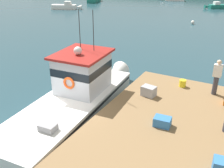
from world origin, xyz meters
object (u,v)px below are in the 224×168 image
crate_single_by_cleat (149,91)px  crate_stack_mid_dock (224,167)px  mooring_buoy_inshore (193,22)px  main_fishing_boat (77,99)px  moored_boat_near_channel (218,6)px  bait_bucket (183,83)px  crate_single_far (162,122)px  moored_boat_mid_harbor (66,6)px  deckhand_by_the_boat (217,77)px

crate_single_by_cleat → crate_stack_mid_dock: bearing=-44.1°
crate_stack_mid_dock → mooring_buoy_inshore: crate_stack_mid_dock is taller
mooring_buoy_inshore → main_fishing_boat: bearing=-89.4°
mooring_buoy_inshore → moored_boat_near_channel: bearing=87.1°
bait_bucket → moored_boat_near_channel: bearing=95.6°
crate_single_far → crate_single_by_cleat: bearing=123.3°
moored_boat_near_channel → crate_single_far: bearing=-84.5°
main_fishing_boat → mooring_buoy_inshore: 23.96m
moored_boat_mid_harbor → crate_single_by_cleat: bearing=-45.8°
main_fishing_boat → crate_single_by_cleat: 3.26m
crate_stack_mid_dock → mooring_buoy_inshore: size_ratio=1.41×
deckhand_by_the_boat → moored_boat_mid_harbor: size_ratio=0.34×
crate_stack_mid_dock → bait_bucket: bearing=116.1°
crate_single_far → crate_stack_mid_dock: size_ratio=1.00×
crate_single_by_cleat → mooring_buoy_inshore: bearing=97.8°
crate_single_far → bait_bucket: bearing=93.8°
bait_bucket → moored_boat_near_channel: 35.22m
moored_boat_near_channel → crate_single_by_cleat: bearing=-86.3°
crate_single_by_cleat → moored_boat_mid_harbor: 33.81m
crate_single_far → deckhand_by_the_boat: size_ratio=0.37×
crate_single_by_cleat → bait_bucket: bearing=57.3°
crate_stack_mid_dock → bait_bucket: size_ratio=1.76×
crate_single_far → moored_boat_near_channel: bearing=95.5°
crate_stack_mid_dock → moored_boat_near_channel: size_ratio=0.15×
main_fishing_boat → bait_bucket: 5.08m
deckhand_by_the_boat → main_fishing_boat: bearing=-150.1°
mooring_buoy_inshore → crate_single_by_cleat: bearing=-82.2°
bait_bucket → crate_stack_mid_dock: bearing=-63.9°
deckhand_by_the_boat → moored_boat_near_channel: (-4.91, 35.14, -1.69)m
bait_bucket → moored_boat_mid_harbor: (-24.66, 22.54, -0.95)m
moored_boat_near_channel → bait_bucket: bearing=-84.4°
crate_single_far → crate_single_by_cleat: (-1.32, 2.01, 0.05)m
moored_boat_near_channel → mooring_buoy_inshore: (-0.71, -14.28, -0.16)m
crate_single_far → moored_boat_near_channel: size_ratio=0.15×
moored_boat_near_channel → deckhand_by_the_boat: bearing=-82.0°
deckhand_by_the_boat → mooring_buoy_inshore: bearing=105.1°
bait_bucket → mooring_buoy_inshore: bearing=101.3°
crate_single_by_cleat → deckhand_by_the_boat: size_ratio=0.37×
bait_bucket → moored_boat_mid_harbor: 33.42m
mooring_buoy_inshore → moored_boat_mid_harbor: bearing=175.0°
main_fishing_boat → moored_boat_mid_harbor: main_fishing_boat is taller
crate_single_by_cleat → bait_bucket: 1.99m
deckhand_by_the_boat → mooring_buoy_inshore: (-5.62, 20.85, -1.85)m
moored_boat_mid_harbor → mooring_buoy_inshore: 20.57m
moored_boat_near_channel → mooring_buoy_inshore: bearing=-92.9°
moored_boat_mid_harbor → deckhand_by_the_boat: bearing=-40.9°
crate_stack_mid_dock → crate_single_far: bearing=147.0°
moored_boat_mid_harbor → moored_boat_near_channel: bearing=30.5°
crate_single_far → moored_boat_near_channel: crate_single_far is taller
deckhand_by_the_boat → moored_boat_near_channel: bearing=98.0°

